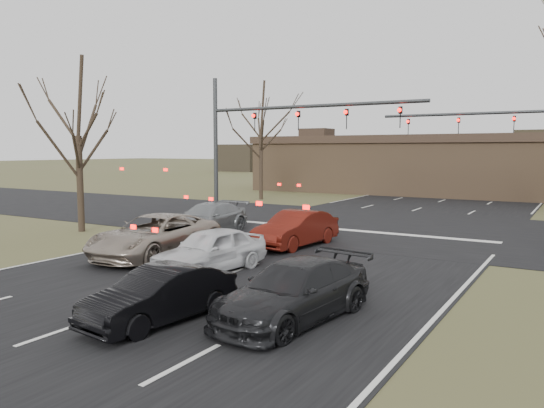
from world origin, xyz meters
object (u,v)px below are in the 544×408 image
at_px(mast_arm_far, 520,132).
at_px(car_red_ahead, 296,229).
at_px(car_silver_suv, 155,236).
at_px(building, 486,165).
at_px(car_white_sedan, 210,250).
at_px(car_black_hatch, 160,295).
at_px(car_grey_ahead, 208,218).
at_px(mast_arm_near, 265,130).
at_px(car_charcoal_sedan, 294,291).

distance_m(mast_arm_far, car_red_ahead, 17.14).
bearing_deg(car_silver_suv, building, 76.53).
distance_m(car_white_sedan, car_red_ahead, 5.50).
distance_m(mast_arm_far, car_white_sedan, 22.23).
xyz_separation_m(car_black_hatch, car_grey_ahead, (-7.21, 11.09, 0.08)).
bearing_deg(car_black_hatch, mast_arm_far, 86.32).
bearing_deg(car_red_ahead, car_grey_ahead, 175.58).
relative_size(mast_arm_near, car_black_hatch, 3.12).
distance_m(car_black_hatch, car_grey_ahead, 13.23).
distance_m(building, car_charcoal_sedan, 38.73).
height_order(mast_arm_near, car_silver_suv, mast_arm_near).
relative_size(building, car_black_hatch, 10.93).
xyz_separation_m(car_white_sedan, car_charcoal_sedan, (4.71, -2.93, -0.04)).
bearing_deg(car_silver_suv, mast_arm_near, 93.45).
relative_size(car_white_sedan, car_black_hatch, 1.10).
bearing_deg(car_white_sedan, building, 92.70).
bearing_deg(car_white_sedan, car_charcoal_sedan, -24.83).
height_order(car_silver_suv, car_black_hatch, car_silver_suv).
bearing_deg(car_grey_ahead, car_red_ahead, -12.09).
relative_size(car_charcoal_sedan, car_grey_ahead, 0.96).
xyz_separation_m(mast_arm_far, car_silver_suv, (-10.20, -19.77, -4.23)).
relative_size(mast_arm_far, car_charcoal_sedan, 2.34).
distance_m(building, car_black_hatch, 40.41).
height_order(car_charcoal_sedan, car_red_ahead, car_red_ahead).
relative_size(car_silver_suv, car_red_ahead, 1.27).
xyz_separation_m(building, car_silver_suv, (-6.01, -34.77, -1.87)).
height_order(building, car_charcoal_sedan, building).
relative_size(mast_arm_far, car_black_hatch, 2.87).
distance_m(building, mast_arm_far, 15.75).
relative_size(car_charcoal_sedan, car_red_ahead, 1.06).
relative_size(mast_arm_near, mast_arm_far, 1.09).
height_order(mast_arm_far, car_silver_suv, mast_arm_far).
bearing_deg(car_black_hatch, building, 96.14).
bearing_deg(car_charcoal_sedan, mast_arm_far, 92.57).
relative_size(building, mast_arm_far, 3.81).
relative_size(building, car_white_sedan, 9.92).
bearing_deg(mast_arm_far, car_grey_ahead, -130.01).
xyz_separation_m(car_silver_suv, car_white_sedan, (3.30, -0.93, -0.06)).
bearing_deg(mast_arm_near, building, 73.87).
relative_size(car_black_hatch, car_charcoal_sedan, 0.82).
xyz_separation_m(car_black_hatch, car_charcoal_sedan, (2.58, 1.73, 0.05)).
bearing_deg(car_grey_ahead, mast_arm_near, 80.29).
bearing_deg(mast_arm_far, car_black_hatch, -100.65).
height_order(car_black_hatch, car_red_ahead, car_red_ahead).
xyz_separation_m(mast_arm_far, car_black_hatch, (-4.77, -25.36, -4.38)).
xyz_separation_m(mast_arm_far, car_grey_ahead, (-11.98, -14.27, -4.30)).
xyz_separation_m(building, car_red_ahead, (-2.50, -30.20, -1.93)).
height_order(mast_arm_near, car_red_ahead, mast_arm_near).
relative_size(car_silver_suv, car_grey_ahead, 1.15).
bearing_deg(car_charcoal_sedan, building, 100.81).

